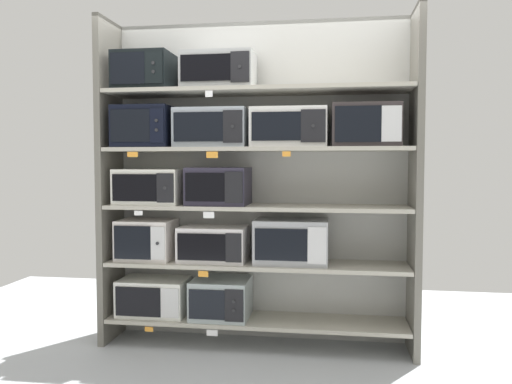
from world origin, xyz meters
TOP-DOWN VIEW (x-y plane):
  - back_panel at (0.00, 0.24)m, footprint 2.49×0.04m
  - upright_left at (-1.17, 0.00)m, footprint 0.05×0.43m
  - upright_right at (1.17, 0.00)m, footprint 0.05×0.43m
  - shelf_0 at (0.00, 0.00)m, footprint 2.29×0.43m
  - microwave_0 at (-0.82, -0.00)m, footprint 0.53×0.35m
  - microwave_1 at (-0.27, -0.00)m, footprint 0.44×0.42m
  - price_tag_0 at (-0.78, -0.22)m, footprint 0.07×0.00m
  - price_tag_1 at (-0.30, -0.22)m, footprint 0.08×0.00m
  - shelf_1 at (0.00, 0.00)m, footprint 2.29×0.43m
  - microwave_2 at (-0.87, -0.00)m, footprint 0.42×0.36m
  - microwave_3 at (-0.33, -0.00)m, footprint 0.52×0.34m
  - microwave_4 at (0.27, -0.00)m, footprint 0.55×0.36m
  - price_tag_2 at (-0.36, -0.22)m, footprint 0.08×0.00m
  - shelf_2 at (0.00, 0.00)m, footprint 2.29×0.43m
  - microwave_5 at (-0.83, -0.00)m, footprint 0.51×0.41m
  - microwave_6 at (-0.29, -0.00)m, footprint 0.46×0.39m
  - price_tag_3 at (-0.85, -0.22)m, footprint 0.07×0.00m
  - price_tag_4 at (-0.32, -0.22)m, footprint 0.08×0.00m
  - shelf_3 at (0.00, 0.00)m, footprint 2.29×0.43m
  - microwave_7 at (-0.86, -0.00)m, footprint 0.44×0.43m
  - microwave_8 at (-0.34, -0.00)m, footprint 0.55×0.36m
  - microwave_9 at (0.25, -0.00)m, footprint 0.57×0.36m
  - microwave_10 at (0.81, -0.00)m, footprint 0.49×0.38m
  - price_tag_5 at (-0.89, -0.22)m, footprint 0.08×0.00m
  - price_tag_6 at (-0.29, -0.22)m, footprint 0.09×0.00m
  - price_tag_7 at (0.25, -0.22)m, footprint 0.06×0.00m
  - shelf_4 at (0.00, 0.00)m, footprint 2.29×0.43m
  - microwave_11 at (-0.87, -0.00)m, footprint 0.43×0.40m
  - microwave_12 at (-0.28, -0.00)m, footprint 0.54×0.35m
  - price_tag_8 at (-0.31, -0.22)m, footprint 0.05×0.00m

SIDE VIEW (x-z plane):
  - price_tag_1 at x=-0.30m, z-range 0.13..0.18m
  - price_tag_0 at x=-0.78m, z-range 0.14..0.18m
  - shelf_0 at x=0.00m, z-range 0.18..0.21m
  - microwave_0 at x=-0.82m, z-range 0.21..0.50m
  - microwave_1 at x=-0.27m, z-range 0.21..0.51m
  - price_tag_2 at x=-0.36m, z-range 0.57..0.62m
  - shelf_1 at x=0.00m, z-range 0.62..0.65m
  - microwave_3 at x=-0.33m, z-range 0.65..0.92m
  - microwave_2 at x=-0.87m, z-range 0.65..0.96m
  - microwave_4 at x=0.27m, z-range 0.65..0.99m
  - price_tag_4 at x=-0.32m, z-range 1.01..1.06m
  - price_tag_3 at x=-0.85m, z-range 1.02..1.06m
  - shelf_2 at x=0.00m, z-range 1.06..1.09m
  - microwave_5 at x=-0.83m, z-range 1.09..1.36m
  - microwave_6 at x=-0.29m, z-range 1.09..1.38m
  - back_panel at x=0.00m, z-range 0.00..2.53m
  - upright_left at x=-1.17m, z-range 0.00..2.53m
  - upright_right at x=1.17m, z-range 0.00..2.53m
  - price_tag_6 at x=-0.29m, z-range 1.45..1.49m
  - price_tag_5 at x=-0.89m, z-range 1.46..1.49m
  - price_tag_7 at x=0.25m, z-range 1.46..1.49m
  - shelf_3 at x=0.00m, z-range 1.50..1.53m
  - microwave_9 at x=0.25m, z-range 1.53..1.82m
  - microwave_8 at x=-0.34m, z-range 1.53..1.83m
  - microwave_10 at x=0.81m, z-range 1.53..1.84m
  - microwave_7 at x=-0.86m, z-range 1.53..1.85m
  - price_tag_8 at x=-0.31m, z-range 1.89..1.93m
  - shelf_4 at x=0.00m, z-range 1.94..1.97m
  - microwave_12 at x=-0.28m, z-range 1.97..2.24m
  - microwave_11 at x=-0.87m, z-range 1.97..2.26m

